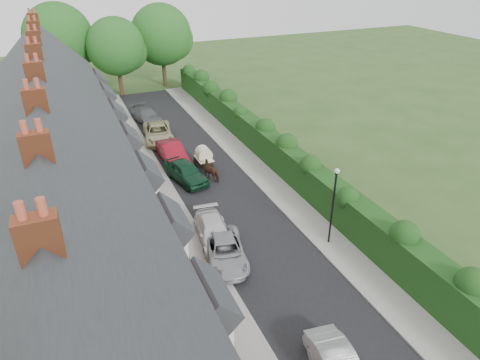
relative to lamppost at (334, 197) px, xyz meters
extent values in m
plane|color=#2D4C1E|center=(-3.40, -4.00, -3.30)|extent=(140.00, 140.00, 0.00)
cube|color=black|center=(-3.90, 7.00, -3.29)|extent=(6.00, 58.00, 0.02)
cube|color=gray|center=(0.20, 7.00, -3.24)|extent=(2.20, 58.00, 0.12)
cube|color=gray|center=(-7.75, 7.00, -3.24)|extent=(1.70, 58.00, 0.12)
cube|color=#979692|center=(-0.85, 7.00, -3.23)|extent=(0.18, 58.00, 0.13)
cube|color=#979692|center=(-6.95, 7.00, -3.23)|extent=(0.18, 58.00, 0.13)
cube|color=#173D13|center=(2.00, 7.00, -2.05)|extent=(1.50, 58.00, 2.50)
cube|color=brown|center=(-14.40, 6.00, -0.05)|extent=(8.00, 40.00, 6.50)
cube|color=#26292D|center=(-14.40, 6.00, 3.20)|extent=(8.00, 40.20, 8.00)
cube|color=white|center=(-10.05, -7.10, -0.70)|extent=(0.70, 2.40, 5.20)
cube|color=black|center=(-9.68, -7.10, 0.50)|extent=(0.06, 1.80, 1.60)
cube|color=#26292D|center=(-10.20, -7.10, 2.30)|extent=(1.70, 2.60, 1.70)
cube|color=#3F2D2D|center=(-10.36, -5.00, -2.25)|extent=(0.08, 0.90, 2.10)
cube|color=white|center=(-10.35, -5.10, 1.10)|extent=(0.12, 1.20, 1.60)
cube|color=white|center=(-10.05, -2.10, -0.70)|extent=(0.70, 2.40, 5.20)
cube|color=black|center=(-9.68, -2.10, -1.90)|extent=(0.06, 1.80, 1.60)
cube|color=black|center=(-9.68, -2.10, 0.50)|extent=(0.06, 1.80, 1.60)
cube|color=#26292D|center=(-10.20, -2.10, 2.30)|extent=(1.70, 2.60, 1.70)
cube|color=#3F2D2D|center=(-10.36, 0.00, -2.25)|extent=(0.08, 0.90, 2.10)
cube|color=white|center=(-10.35, -0.10, 1.10)|extent=(0.12, 1.20, 1.60)
cube|color=white|center=(-10.05, 2.90, -0.70)|extent=(0.70, 2.40, 5.20)
cube|color=black|center=(-9.68, 2.90, -1.90)|extent=(0.06, 1.80, 1.60)
cube|color=black|center=(-9.68, 2.90, 0.50)|extent=(0.06, 1.80, 1.60)
cube|color=#26292D|center=(-10.20, 2.90, 2.30)|extent=(1.70, 2.60, 1.70)
cube|color=#3F2D2D|center=(-10.36, 5.00, -2.25)|extent=(0.08, 0.90, 2.10)
cube|color=white|center=(-10.35, 4.90, 1.10)|extent=(0.12, 1.20, 1.60)
cube|color=white|center=(-10.05, 7.90, -0.70)|extent=(0.70, 2.40, 5.20)
cube|color=black|center=(-9.68, 7.90, -1.90)|extent=(0.06, 1.80, 1.60)
cube|color=black|center=(-9.68, 7.90, 0.50)|extent=(0.06, 1.80, 1.60)
cube|color=#26292D|center=(-10.20, 7.90, 2.30)|extent=(1.70, 2.60, 1.70)
cube|color=#3F2D2D|center=(-10.36, 10.00, -2.25)|extent=(0.08, 0.90, 2.10)
cube|color=white|center=(-10.35, 9.90, 1.10)|extent=(0.12, 1.20, 1.60)
cube|color=white|center=(-10.05, 12.90, -0.70)|extent=(0.70, 2.40, 5.20)
cube|color=black|center=(-9.68, 12.90, -1.90)|extent=(0.06, 1.80, 1.60)
cube|color=black|center=(-9.68, 12.90, 0.50)|extent=(0.06, 1.80, 1.60)
cube|color=#26292D|center=(-10.20, 12.90, 2.30)|extent=(1.70, 2.60, 1.70)
cube|color=#3F2D2D|center=(-10.36, 15.00, -2.25)|extent=(0.08, 0.90, 2.10)
cube|color=white|center=(-10.35, 14.90, 1.10)|extent=(0.12, 1.20, 1.60)
cube|color=white|center=(-10.05, 17.90, -0.70)|extent=(0.70, 2.40, 5.20)
cube|color=black|center=(-9.68, 17.90, -1.90)|extent=(0.06, 1.80, 1.60)
cube|color=black|center=(-9.68, 17.90, 0.50)|extent=(0.06, 1.80, 1.60)
cube|color=#26292D|center=(-10.20, 17.90, 2.30)|extent=(1.70, 2.60, 1.70)
cube|color=#3F2D2D|center=(-10.36, 20.00, -2.25)|extent=(0.08, 0.90, 2.10)
cube|color=white|center=(-10.35, 19.90, 1.10)|extent=(0.12, 1.20, 1.60)
cube|color=white|center=(-10.05, 22.90, -0.70)|extent=(0.70, 2.40, 5.20)
cube|color=black|center=(-9.68, 22.90, -1.90)|extent=(0.06, 1.80, 1.60)
cube|color=black|center=(-9.68, 22.90, 0.50)|extent=(0.06, 1.80, 1.60)
cube|color=#26292D|center=(-10.20, 22.90, 2.30)|extent=(1.70, 2.60, 1.70)
cube|color=#3F2D2D|center=(-10.36, 25.00, -2.25)|extent=(0.08, 0.90, 2.10)
cube|color=white|center=(-10.35, 24.90, 1.10)|extent=(0.12, 1.20, 1.60)
cube|color=brown|center=(-14.40, -9.00, 7.00)|extent=(0.90, 0.50, 1.60)
cylinder|color=#AB4733|center=(-14.60, -9.00, 7.95)|extent=(0.20, 0.20, 0.50)
cylinder|color=#AB4733|center=(-14.20, -9.00, 7.95)|extent=(0.20, 0.20, 0.50)
cube|color=brown|center=(-14.40, -4.00, 7.00)|extent=(0.90, 0.50, 1.60)
cylinder|color=#AB4733|center=(-14.60, -4.00, 7.95)|extent=(0.20, 0.20, 0.50)
cylinder|color=#AB4733|center=(-14.20, -4.00, 7.95)|extent=(0.20, 0.20, 0.50)
cube|color=brown|center=(-14.40, 1.00, 7.00)|extent=(0.90, 0.50, 1.60)
cylinder|color=#AB4733|center=(-14.60, 1.00, 7.95)|extent=(0.20, 0.20, 0.50)
cylinder|color=#AB4733|center=(-14.20, 1.00, 7.95)|extent=(0.20, 0.20, 0.50)
cube|color=brown|center=(-14.40, 6.00, 7.00)|extent=(0.90, 0.50, 1.60)
cylinder|color=#AB4733|center=(-14.60, 6.00, 7.95)|extent=(0.20, 0.20, 0.50)
cylinder|color=#AB4733|center=(-14.20, 6.00, 7.95)|extent=(0.20, 0.20, 0.50)
cube|color=brown|center=(-14.40, 11.00, 7.00)|extent=(0.90, 0.50, 1.60)
cylinder|color=#AB4733|center=(-14.60, 11.00, 7.95)|extent=(0.20, 0.20, 0.50)
cylinder|color=#AB4733|center=(-14.20, 11.00, 7.95)|extent=(0.20, 0.20, 0.50)
cube|color=brown|center=(-14.40, 16.00, 7.00)|extent=(0.90, 0.50, 1.60)
cylinder|color=#AB4733|center=(-14.60, 16.00, 7.95)|extent=(0.20, 0.20, 0.50)
cylinder|color=#AB4733|center=(-14.20, 16.00, 7.95)|extent=(0.20, 0.20, 0.50)
cube|color=brown|center=(-14.40, 21.00, 7.00)|extent=(0.90, 0.50, 1.60)
cylinder|color=#AB4733|center=(-14.60, 21.00, 7.95)|extent=(0.20, 0.20, 0.50)
cylinder|color=#AB4733|center=(-14.20, 21.00, 7.95)|extent=(0.20, 0.20, 0.50)
cube|color=brown|center=(-14.40, 26.00, 7.00)|extent=(0.90, 0.50, 1.60)
cylinder|color=#AB4733|center=(-14.60, 26.00, 7.95)|extent=(0.20, 0.20, 0.50)
cylinder|color=#AB4733|center=(-14.20, 26.00, 7.95)|extent=(0.20, 0.20, 0.50)
cube|color=brown|center=(-8.75, -1.50, -2.85)|extent=(0.30, 4.70, 0.90)
cube|color=brown|center=(-8.75, 3.50, -2.85)|extent=(0.30, 4.70, 0.90)
cube|color=brown|center=(-8.75, 8.50, -2.85)|extent=(0.30, 4.70, 0.90)
cube|color=brown|center=(-8.75, 13.50, -2.85)|extent=(0.30, 4.70, 0.90)
cube|color=brown|center=(-8.75, 18.50, -2.85)|extent=(0.30, 4.70, 0.90)
cube|color=brown|center=(-8.75, 23.50, -2.85)|extent=(0.30, 4.70, 0.90)
cube|color=brown|center=(-8.75, -4.00, -2.75)|extent=(0.35, 0.35, 1.10)
cube|color=brown|center=(-8.75, 1.00, -2.75)|extent=(0.35, 0.35, 1.10)
cube|color=brown|center=(-8.75, 6.00, -2.75)|extent=(0.35, 0.35, 1.10)
cube|color=brown|center=(-8.75, 11.00, -2.75)|extent=(0.35, 0.35, 1.10)
cube|color=brown|center=(-8.75, 16.00, -2.75)|extent=(0.35, 0.35, 1.10)
cube|color=brown|center=(-8.75, 21.00, -2.75)|extent=(0.35, 0.35, 1.10)
cube|color=brown|center=(-8.75, 26.00, -2.75)|extent=(0.35, 0.35, 1.10)
cylinder|color=black|center=(0.00, 0.00, -0.90)|extent=(0.12, 0.12, 4.80)
cylinder|color=black|center=(0.00, 0.00, 1.55)|extent=(0.20, 0.20, 0.10)
sphere|color=silver|center=(0.00, 0.00, 1.70)|extent=(0.32, 0.32, 0.32)
cylinder|color=#332316|center=(-6.40, 36.00, -0.92)|extent=(0.50, 0.50, 4.75)
sphere|color=#204F1A|center=(-6.40, 36.00, 2.59)|extent=(6.80, 6.80, 6.80)
sphere|color=#204F1A|center=(-5.04, 36.30, 1.93)|extent=(4.76, 4.76, 4.76)
cylinder|color=#332316|center=(-0.40, 38.00, -0.67)|extent=(0.50, 0.50, 5.25)
sphere|color=#204F1A|center=(-0.40, 38.00, 3.21)|extent=(7.60, 7.60, 7.60)
sphere|color=#204F1A|center=(1.12, 38.30, 2.48)|extent=(5.32, 5.32, 5.32)
cylinder|color=#332316|center=(-12.40, 39.00, -0.55)|extent=(0.50, 0.50, 5.50)
sphere|color=#204F1A|center=(-12.40, 39.00, 3.52)|extent=(8.00, 8.00, 8.00)
sphere|color=#204F1A|center=(-10.80, 39.30, 2.75)|extent=(5.60, 5.60, 5.60)
imported|color=#9D9FA4|center=(-6.40, 1.00, -2.64)|extent=(3.16, 5.12, 1.32)
imported|color=white|center=(-6.38, 3.00, -2.61)|extent=(2.46, 4.91, 1.37)
imported|color=#113923|center=(-5.65, 11.26, -2.50)|extent=(2.87, 4.95, 1.59)
imported|color=maroon|center=(-5.68, 15.01, -2.49)|extent=(1.83, 4.94, 1.61)
imported|color=#B8B085|center=(-5.68, 20.05, -2.53)|extent=(3.32, 5.82, 1.53)
imported|color=#54575B|center=(-5.64, 25.40, -2.57)|extent=(2.85, 5.29, 1.46)
imported|color=#452619|center=(-3.70, 10.67, -2.54)|extent=(1.48, 1.96, 1.51)
cube|color=black|center=(-3.70, 12.57, -2.53)|extent=(1.08, 1.81, 0.45)
cylinder|color=beige|center=(-3.70, 12.57, -1.90)|extent=(1.17, 1.13, 1.17)
cube|color=beige|center=(-3.70, 12.57, -2.30)|extent=(1.19, 1.85, 0.04)
cylinder|color=black|center=(-4.29, 13.12, -2.89)|extent=(0.07, 0.81, 0.81)
cylinder|color=black|center=(-3.11, 13.12, -2.89)|extent=(0.07, 0.81, 0.81)
cylinder|color=black|center=(-4.01, 11.58, -2.48)|extent=(0.06, 1.62, 0.06)
cylinder|color=black|center=(-3.38, 11.58, -2.48)|extent=(0.06, 1.62, 0.06)
camera|label=1|loc=(-13.41, -17.41, 12.62)|focal=32.00mm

